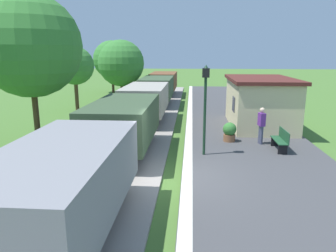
{
  "coord_description": "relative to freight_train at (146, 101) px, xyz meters",
  "views": [
    {
      "loc": [
        0.5,
        -10.3,
        4.4
      ],
      "look_at": [
        -0.59,
        4.22,
        1.02
      ],
      "focal_mm": 33.84,
      "sensor_mm": 36.0,
      "label": 1
    }
  ],
  "objects": [
    {
      "name": "potted_planter",
      "position": [
        4.74,
        -4.86,
        -0.67
      ],
      "size": [
        0.64,
        0.64,
        0.92
      ],
      "color": "brown",
      "rests_on": "platform_slab"
    },
    {
      "name": "tree_trackside_far",
      "position": [
        -5.81,
        3.64,
        2.05
      ],
      "size": [
        2.84,
        2.84,
        4.89
      ],
      "color": "#4C3823",
      "rests_on": "ground"
    },
    {
      "name": "ground_plane",
      "position": [
        2.4,
        -9.4,
        -1.4
      ],
      "size": [
        160.0,
        160.0,
        0.0
      ],
      "primitive_type": "plane",
      "color": "#47702D"
    },
    {
      "name": "bench_down_platform",
      "position": [
        6.81,
        3.89,
        -0.68
      ],
      "size": [
        0.42,
        1.5,
        0.91
      ],
      "color": "#1E4C2D",
      "rests_on": "platform_slab"
    },
    {
      "name": "tree_trackside_mid",
      "position": [
        -4.63,
        -5.12,
        3.31
      ],
      "size": [
        4.8,
        4.8,
        7.11
      ],
      "color": "#4C3823",
      "rests_on": "ground"
    },
    {
      "name": "rail_near",
      "position": [
        0.72,
        -9.4,
        -1.21
      ],
      "size": [
        0.07,
        60.0,
        0.14
      ],
      "primitive_type": "cube",
      "color": "slate",
      "rests_on": "track_ballast"
    },
    {
      "name": "station_hut",
      "position": [
        6.8,
        -1.38,
        0.26
      ],
      "size": [
        3.5,
        5.8,
        2.78
      ],
      "color": "beige",
      "rests_on": "platform_slab"
    },
    {
      "name": "bench_near_hut",
      "position": [
        6.81,
        -6.13,
        -0.68
      ],
      "size": [
        0.42,
        1.5,
        0.91
      ],
      "color": "#1E4C2D",
      "rests_on": "platform_slab"
    },
    {
      "name": "freight_train",
      "position": [
        0.0,
        0.0,
        0.0
      ],
      "size": [
        2.5,
        32.6,
        2.12
      ],
      "color": "gray",
      "rests_on": "rail_near"
    },
    {
      "name": "platform_edge_stripe",
      "position": [
        2.8,
        -9.4,
        -1.14
      ],
      "size": [
        0.36,
        60.0,
        0.01
      ],
      "primitive_type": "cube",
      "color": "silver",
      "rests_on": "platform_slab"
    },
    {
      "name": "track_ballast",
      "position": [
        -0.0,
        -9.4,
        -1.34
      ],
      "size": [
        3.8,
        60.0,
        0.12
      ],
      "primitive_type": "cube",
      "color": "gray",
      "rests_on": "ground"
    },
    {
      "name": "tree_field_left",
      "position": [
        -3.57,
        9.33,
        2.06
      ],
      "size": [
        4.21,
        4.21,
        5.57
      ],
      "color": "#4C3823",
      "rests_on": "ground"
    },
    {
      "name": "platform_slab",
      "position": [
        5.6,
        -9.4,
        -1.27
      ],
      "size": [
        6.0,
        60.0,
        0.25
      ],
      "primitive_type": "cube",
      "color": "#424244",
      "rests_on": "ground"
    },
    {
      "name": "rail_far",
      "position": [
        -0.72,
        -9.4,
        -1.21
      ],
      "size": [
        0.07,
        60.0,
        0.14
      ],
      "primitive_type": "cube",
      "color": "slate",
      "rests_on": "track_ballast"
    },
    {
      "name": "lamp_post_near",
      "position": [
        3.45,
        -7.0,
        1.41
      ],
      "size": [
        0.28,
        0.28,
        3.7
      ],
      "color": "#193823",
      "rests_on": "platform_slab"
    },
    {
      "name": "tree_field_distant",
      "position": [
        -5.91,
        15.39,
        2.26
      ],
      "size": [
        4.14,
        4.14,
        5.73
      ],
      "color": "#4C3823",
      "rests_on": "ground"
    },
    {
      "name": "person_waiting",
      "position": [
        6.14,
        -5.19,
        -0.21
      ],
      "size": [
        0.31,
        0.42,
        1.71
      ],
      "rotation": [
        0.0,
        0.0,
        3.35
      ],
      "color": "#474C66",
      "rests_on": "platform_slab"
    }
  ]
}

